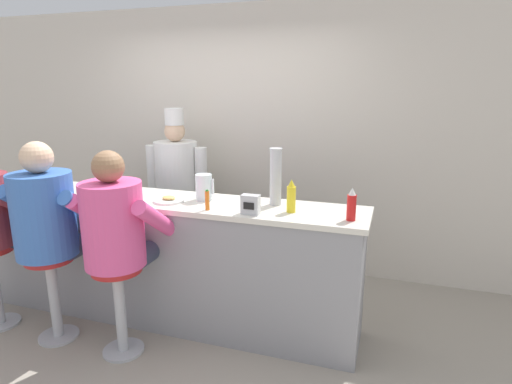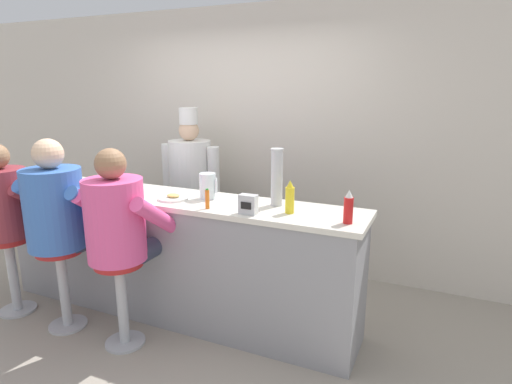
% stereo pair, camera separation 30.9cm
% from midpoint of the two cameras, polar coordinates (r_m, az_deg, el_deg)
% --- Properties ---
extents(ground_plane, '(20.00, 20.00, 0.00)m').
position_cam_midpoint_polar(ground_plane, '(3.68, -16.03, -17.79)').
color(ground_plane, '#9E9384').
extents(wall_back, '(10.00, 0.06, 2.70)m').
position_cam_midpoint_polar(wall_back, '(4.61, -5.67, 7.01)').
color(wall_back, beige).
rests_on(wall_back, ground_plane).
extents(diner_counter, '(3.19, 0.57, 1.04)m').
position_cam_midpoint_polar(diner_counter, '(3.66, -14.09, -8.74)').
color(diner_counter, gray).
rests_on(diner_counter, ground_plane).
extents(ketchup_bottle_red, '(0.06, 0.06, 0.22)m').
position_cam_midpoint_polar(ketchup_bottle_red, '(2.85, 9.62, -1.79)').
color(ketchup_bottle_red, red).
rests_on(ketchup_bottle_red, diner_counter).
extents(mustard_bottle_yellow, '(0.06, 0.06, 0.24)m').
position_cam_midpoint_polar(mustard_bottle_yellow, '(2.99, 1.78, -0.70)').
color(mustard_bottle_yellow, yellow).
rests_on(mustard_bottle_yellow, diner_counter).
extents(hot_sauce_bottle_orange, '(0.03, 0.03, 0.15)m').
position_cam_midpoint_polar(hot_sauce_bottle_orange, '(3.09, -9.38, -1.14)').
color(hot_sauce_bottle_orange, orange).
rests_on(hot_sauce_bottle_orange, diner_counter).
extents(water_pitcher_clear, '(0.15, 0.13, 0.20)m').
position_cam_midpoint_polar(water_pitcher_clear, '(3.36, -9.60, 0.60)').
color(water_pitcher_clear, silver).
rests_on(water_pitcher_clear, diner_counter).
extents(breakfast_plate, '(0.24, 0.24, 0.05)m').
position_cam_midpoint_polar(breakfast_plate, '(3.38, -14.12, -1.08)').
color(breakfast_plate, white).
rests_on(breakfast_plate, diner_counter).
extents(cereal_bowl, '(0.16, 0.16, 0.05)m').
position_cam_midpoint_polar(cereal_bowl, '(3.68, -20.73, -0.14)').
color(cereal_bowl, '#4C7FB7').
rests_on(cereal_bowl, diner_counter).
extents(coffee_mug_tan, '(0.14, 0.09, 0.10)m').
position_cam_midpoint_polar(coffee_mug_tan, '(4.36, -30.08, 1.26)').
color(coffee_mug_tan, beige).
rests_on(coffee_mug_tan, diner_counter).
extents(cup_stack_steel, '(0.09, 0.09, 0.43)m').
position_cam_midpoint_polar(cup_stack_steel, '(3.15, -0.17, 2.02)').
color(cup_stack_steel, '#B7BABF').
rests_on(cup_stack_steel, diner_counter).
extents(napkin_dispenser_chrome, '(0.13, 0.08, 0.14)m').
position_cam_midpoint_polar(napkin_dispenser_chrome, '(2.96, -3.74, -1.73)').
color(napkin_dispenser_chrome, silver).
rests_on(napkin_dispenser_chrome, diner_counter).
extents(diner_seated_blue, '(0.66, 0.65, 1.53)m').
position_cam_midpoint_polar(diner_seated_blue, '(3.56, -28.23, -3.25)').
color(diner_seated_blue, '#B2B5BA').
rests_on(diner_seated_blue, ground_plane).
extents(diner_seated_pink, '(0.63, 0.63, 1.50)m').
position_cam_midpoint_polar(diner_seated_pink, '(3.17, -20.78, -4.76)').
color(diner_seated_pink, '#B2B5BA').
rests_on(diner_seated_pink, ground_plane).
extents(cook_in_whites_near, '(0.66, 0.42, 1.70)m').
position_cam_midpoint_polar(cook_in_whites_near, '(4.40, -12.46, 0.87)').
color(cook_in_whites_near, '#232328').
rests_on(cook_in_whites_near, ground_plane).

